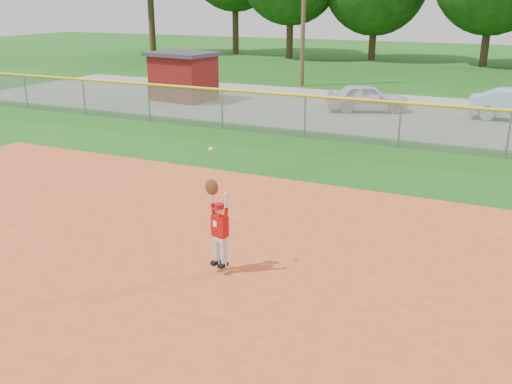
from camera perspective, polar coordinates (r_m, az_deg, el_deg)
ground at (r=10.61m, az=2.74°, el=-7.65°), size 120.00×120.00×0.00m
clay_infield at (r=8.28m, az=-5.57°, el=-15.89°), size 24.00×16.00×0.04m
parking_strip at (r=25.50m, az=16.78°, el=7.34°), size 44.00×10.00×0.03m
car_white_a at (r=25.67m, az=11.06°, el=9.25°), size 3.78×2.67×1.19m
utility_shed at (r=28.29m, az=-7.29°, el=11.43°), size 3.38×2.80×2.31m
outfield_fence at (r=19.53m, az=14.19°, el=6.87°), size 40.06×0.10×1.55m
power_lines at (r=30.92m, az=21.40°, el=17.48°), size 19.40×0.24×9.00m
ballplayer at (r=10.06m, az=-3.76°, el=-3.21°), size 0.53×0.29×2.16m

